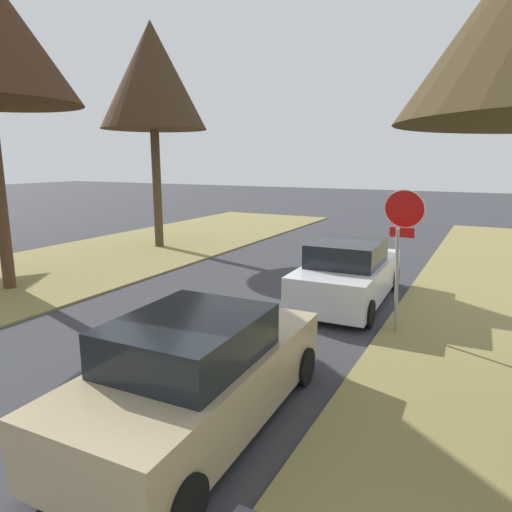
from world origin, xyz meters
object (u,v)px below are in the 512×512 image
Objects in this scene: stop_sign_far at (402,230)px; street_tree_left_far at (152,77)px; parked_sedan_white at (348,274)px; parked_sedan_tan at (198,374)px.

street_tree_left_far is (-10.51, 5.18, 4.50)m from stop_sign_far.
stop_sign_far reaches higher than parked_sedan_white.
stop_sign_far is 0.65× the size of parked_sedan_tan.
street_tree_left_far is at bearing 158.14° from parked_sedan_white.
stop_sign_far is 5.21m from parked_sedan_tan.
parked_sedan_white is at bearing 88.48° from parked_sedan_tan.
street_tree_left_far reaches higher than parked_sedan_white.
parked_sedan_tan and parked_sedan_white have the same top height.
parked_sedan_white is (0.17, 6.30, 0.00)m from parked_sedan_tan.
parked_sedan_tan is at bearing -109.57° from stop_sign_far.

